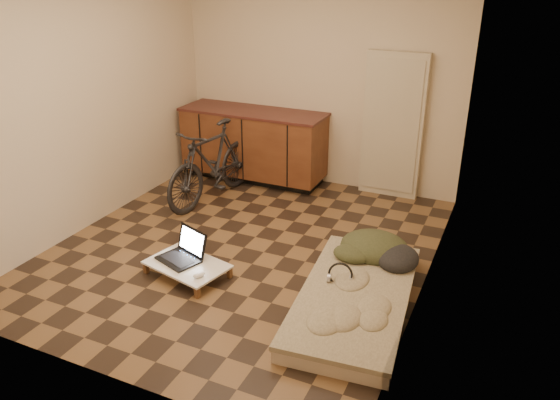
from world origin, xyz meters
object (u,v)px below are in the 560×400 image
at_px(futon, 355,299).
at_px(laptop, 183,253).
at_px(bicycle, 212,159).
at_px(lap_desk, 187,265).

relative_size(futon, laptop, 3.97).
height_order(bicycle, laptop, bicycle).
bearing_deg(laptop, bicycle, 130.89).
bearing_deg(futon, laptop, 177.70).
height_order(bicycle, futon, bicycle).
distance_m(bicycle, laptop, 1.65).
height_order(futon, lap_desk, futon).
bearing_deg(laptop, lap_desk, -18.88).
bearing_deg(bicycle, lap_desk, -59.10).
relative_size(futon, lap_desk, 2.29).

